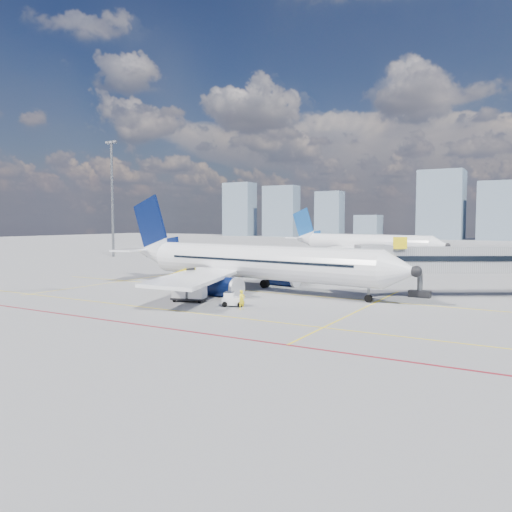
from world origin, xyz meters
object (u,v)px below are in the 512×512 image
at_px(cargo_dolly, 189,291).
at_px(belt_loader, 171,283).
at_px(second_aircraft, 361,243).
at_px(baggage_tug, 232,299).
at_px(ramp_worker, 242,300).
at_px(main_aircraft, 247,262).

xyz_separation_m(cargo_dolly, belt_loader, (-7.47, 6.26, -0.31)).
relative_size(second_aircraft, belt_loader, 5.44).
bearing_deg(cargo_dolly, baggage_tug, -15.68).
height_order(belt_loader, ramp_worker, belt_loader).
relative_size(main_aircraft, second_aircraft, 1.06).
height_order(cargo_dolly, belt_loader, belt_loader).
relative_size(second_aircraft, ramp_worker, 21.27).
height_order(main_aircraft, ramp_worker, main_aircraft).
distance_m(baggage_tug, cargo_dolly, 5.06).
bearing_deg(ramp_worker, baggage_tug, 80.86).
relative_size(cargo_dolly, belt_loader, 0.54).
bearing_deg(cargo_dolly, belt_loader, 125.69).
height_order(main_aircraft, second_aircraft, main_aircraft).
height_order(second_aircraft, belt_loader, second_aircraft).
height_order(main_aircraft, belt_loader, main_aircraft).
xyz_separation_m(belt_loader, ramp_worker, (14.20, -7.40, 0.16)).
bearing_deg(main_aircraft, second_aircraft, 101.05).
relative_size(cargo_dolly, ramp_worker, 2.11).
bearing_deg(cargo_dolly, ramp_worker, -23.97).
relative_size(main_aircraft, belt_loader, 5.76).
height_order(cargo_dolly, ramp_worker, cargo_dolly).
bearing_deg(ramp_worker, main_aircraft, 51.13).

